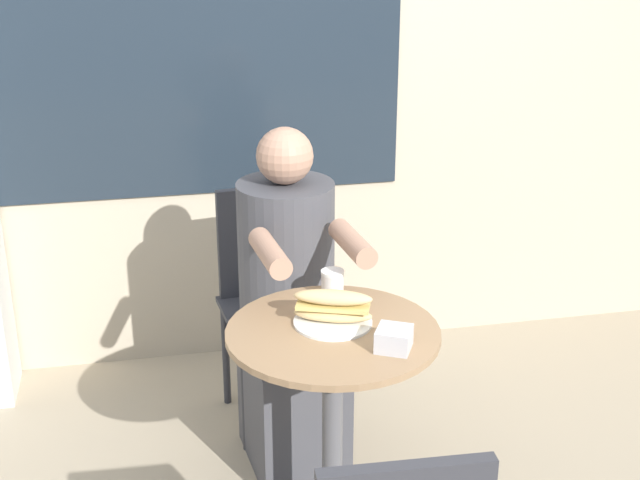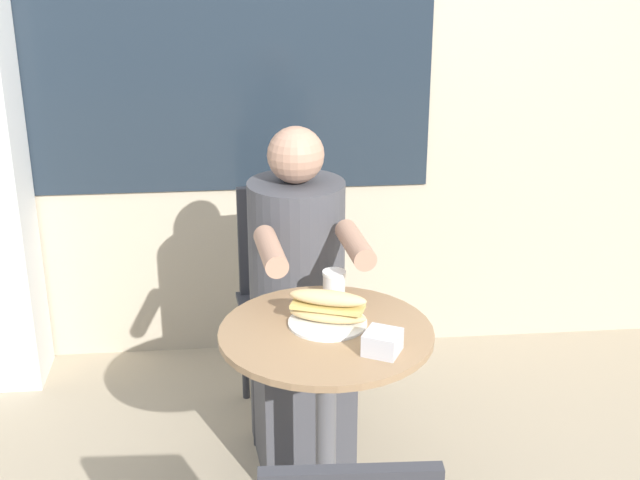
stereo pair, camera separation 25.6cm
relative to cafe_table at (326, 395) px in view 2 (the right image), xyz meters
name	(u,v)px [view 2 (the right image)]	position (x,y,z in m)	size (l,w,h in m)	color
storefront_wall	(291,20)	(0.00, 1.34, 0.87)	(8.00, 0.09, 2.80)	#B7A88E
cafe_table	(326,395)	(0.00, 0.00, 0.00)	(0.60, 0.60, 0.74)	#997551
diner_chair	(289,281)	(-0.05, 0.82, -0.01)	(0.42, 0.42, 0.87)	#333338
seated_diner	(299,323)	(-0.04, 0.48, -0.01)	(0.37, 0.59, 1.19)	#424247
sandwich_on_plate	(328,310)	(0.01, 0.04, 0.25)	(0.23, 0.22, 0.10)	white
drink_cup	(334,284)	(0.05, 0.21, 0.25)	(0.07, 0.07, 0.08)	silver
napkin_box	(382,342)	(0.13, -0.14, 0.24)	(0.12, 0.12, 0.06)	silver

